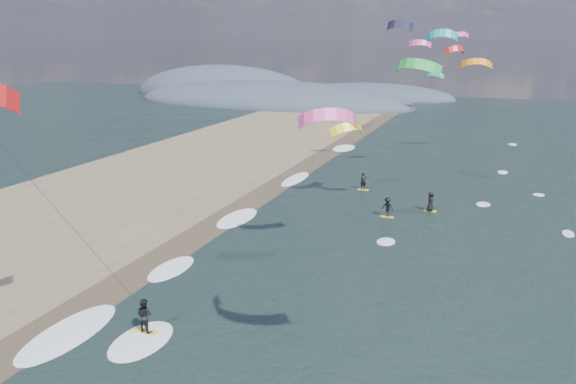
% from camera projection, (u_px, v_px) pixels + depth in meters
% --- Properties ---
extents(wet_sand_strip, '(3.00, 240.00, 0.00)m').
position_uv_depth(wet_sand_strip, '(101.00, 297.00, 32.90)').
color(wet_sand_strip, '#382D23').
rests_on(wet_sand_strip, ground).
extents(coastal_hills, '(80.00, 41.00, 15.00)m').
position_uv_depth(coastal_hills, '(264.00, 99.00, 132.10)').
color(coastal_hills, '#3D4756').
rests_on(coastal_hills, ground).
extents(kitesurfer_near_b, '(7.23, 9.17, 13.84)m').
position_uv_depth(kitesurfer_near_b, '(21.00, 177.00, 23.49)').
color(kitesurfer_near_b, yellow).
rests_on(kitesurfer_near_b, ground).
extents(far_kitesurfers, '(8.22, 8.35, 1.77)m').
position_uv_depth(far_kitesurfers, '(397.00, 200.00, 48.99)').
color(far_kitesurfers, yellow).
rests_on(far_kitesurfers, ground).
extents(bg_kite_field, '(12.35, 74.64, 10.12)m').
position_uv_depth(bg_kite_field, '(426.00, 60.00, 63.49)').
color(bg_kite_field, '#D83F8C').
rests_on(bg_kite_field, ground).
extents(shoreline_surf, '(2.40, 79.40, 0.11)m').
position_uv_depth(shoreline_surf, '(164.00, 269.00, 36.73)').
color(shoreline_surf, white).
rests_on(shoreline_surf, ground).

